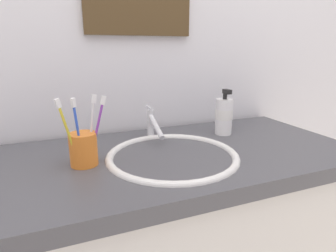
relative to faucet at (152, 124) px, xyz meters
name	(u,v)px	position (x,y,z in m)	size (l,w,h in m)	color
tiled_wall_back	(138,43)	(0.00, 0.17, 0.29)	(2.44, 0.04, 2.40)	silver
sink_basin	(172,165)	(0.00, -0.19, -0.09)	(0.41, 0.41, 0.09)	white
faucet	(152,124)	(0.00, 0.00, 0.00)	(0.02, 0.17, 0.12)	silver
toothbrush_cup	(83,149)	(-0.26, -0.15, -0.01)	(0.08, 0.08, 0.09)	orange
toothbrush_white	(92,124)	(-0.23, -0.15, 0.06)	(0.04, 0.01, 0.20)	white
toothbrush_yellow	(67,130)	(-0.30, -0.18, 0.06)	(0.06, 0.04, 0.20)	yellow
toothbrush_blue	(77,128)	(-0.27, -0.17, 0.06)	(0.03, 0.03, 0.19)	blue
toothbrush_purple	(98,126)	(-0.21, -0.16, 0.06)	(0.06, 0.01, 0.19)	purple
soap_dispenser	(224,116)	(0.28, -0.04, 0.02)	(0.07, 0.07, 0.18)	white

